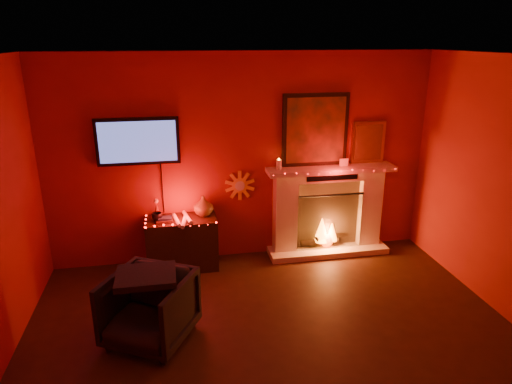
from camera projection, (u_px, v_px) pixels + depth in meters
room at (294, 239)px, 3.58m from camera, size 5.00×5.00×5.00m
fireplace at (327, 202)px, 6.21m from camera, size 1.72×0.40×2.18m
tv at (138, 142)px, 5.54m from camera, size 1.00×0.07×1.24m
sunburst_clock at (240, 186)px, 5.99m from camera, size 0.40×0.03×0.40m
console_table at (183, 240)px, 5.86m from camera, size 0.89×0.56×0.94m
armchair at (149, 309)px, 4.43m from camera, size 1.03×1.04×0.70m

